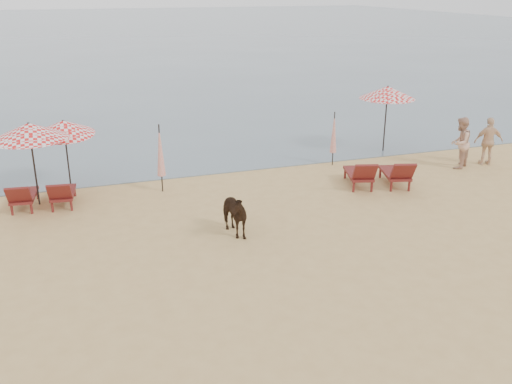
{
  "coord_description": "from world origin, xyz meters",
  "views": [
    {
      "loc": [
        -4.57,
        -8.57,
        6.38
      ],
      "look_at": [
        0.0,
        5.0,
        1.1
      ],
      "focal_mm": 40.0,
      "sensor_mm": 36.0,
      "label": 1
    }
  ],
  "objects_px": {
    "lounger_cluster_left": "(42,194)",
    "umbrella_open_left_a": "(29,131)",
    "lounger_cluster_right": "(379,173)",
    "cow": "(231,213)",
    "umbrella_closed_left": "(160,151)",
    "umbrella_open_right": "(388,92)",
    "umbrella_closed_right": "(334,133)",
    "umbrella_open_left_b": "(64,127)",
    "beachgoer_right_b": "(488,141)",
    "beachgoer_right_a": "(460,143)"
  },
  "relations": [
    {
      "from": "umbrella_open_left_b",
      "to": "cow",
      "type": "distance_m",
      "value": 6.61
    },
    {
      "from": "umbrella_closed_right",
      "to": "beachgoer_right_b",
      "type": "height_order",
      "value": "umbrella_closed_right"
    },
    {
      "from": "umbrella_open_right",
      "to": "umbrella_closed_right",
      "type": "relative_size",
      "value": 1.31
    },
    {
      "from": "beachgoer_right_a",
      "to": "umbrella_closed_right",
      "type": "bearing_deg",
      "value": -56.79
    },
    {
      "from": "cow",
      "to": "beachgoer_right_a",
      "type": "bearing_deg",
      "value": 7.15
    },
    {
      "from": "beachgoer_right_b",
      "to": "lounger_cluster_left",
      "type": "bearing_deg",
      "value": 16.92
    },
    {
      "from": "lounger_cluster_left",
      "to": "umbrella_closed_left",
      "type": "bearing_deg",
      "value": 11.4
    },
    {
      "from": "lounger_cluster_right",
      "to": "umbrella_closed_left",
      "type": "bearing_deg",
      "value": -179.69
    },
    {
      "from": "lounger_cluster_left",
      "to": "beachgoer_right_a",
      "type": "distance_m",
      "value": 14.33
    },
    {
      "from": "lounger_cluster_left",
      "to": "umbrella_open_left_a",
      "type": "bearing_deg",
      "value": 116.94
    },
    {
      "from": "umbrella_open_left_b",
      "to": "umbrella_open_right",
      "type": "relative_size",
      "value": 0.92
    },
    {
      "from": "umbrella_closed_right",
      "to": "lounger_cluster_left",
      "type": "bearing_deg",
      "value": -173.59
    },
    {
      "from": "umbrella_open_right",
      "to": "cow",
      "type": "distance_m",
      "value": 10.05
    },
    {
      "from": "lounger_cluster_right",
      "to": "cow",
      "type": "xyz_separation_m",
      "value": [
        -5.65,
        -2.07,
        0.12
      ]
    },
    {
      "from": "umbrella_closed_right",
      "to": "umbrella_open_left_a",
      "type": "bearing_deg",
      "value": -175.72
    },
    {
      "from": "lounger_cluster_left",
      "to": "cow",
      "type": "xyz_separation_m",
      "value": [
        4.81,
        -3.62,
        0.17
      ]
    },
    {
      "from": "umbrella_open_right",
      "to": "umbrella_closed_left",
      "type": "relative_size",
      "value": 1.18
    },
    {
      "from": "lounger_cluster_right",
      "to": "umbrella_closed_right",
      "type": "height_order",
      "value": "umbrella_closed_right"
    },
    {
      "from": "cow",
      "to": "beachgoer_right_a",
      "type": "height_order",
      "value": "beachgoer_right_a"
    },
    {
      "from": "lounger_cluster_right",
      "to": "umbrella_closed_left",
      "type": "distance_m",
      "value": 7.14
    },
    {
      "from": "umbrella_open_left_a",
      "to": "beachgoer_right_a",
      "type": "height_order",
      "value": "umbrella_open_left_a"
    },
    {
      "from": "umbrella_open_left_b",
      "to": "beachgoer_right_a",
      "type": "bearing_deg",
      "value": -1.42
    },
    {
      "from": "umbrella_open_right",
      "to": "beachgoer_right_a",
      "type": "bearing_deg",
      "value": -38.13
    },
    {
      "from": "umbrella_closed_left",
      "to": "beachgoer_right_b",
      "type": "height_order",
      "value": "umbrella_closed_left"
    },
    {
      "from": "umbrella_open_left_a",
      "to": "cow",
      "type": "xyz_separation_m",
      "value": [
        4.95,
        -3.99,
        -1.69
      ]
    },
    {
      "from": "umbrella_open_left_a",
      "to": "umbrella_closed_right",
      "type": "relative_size",
      "value": 1.27
    },
    {
      "from": "cow",
      "to": "lounger_cluster_left",
      "type": "bearing_deg",
      "value": 132.59
    },
    {
      "from": "umbrella_open_left_b",
      "to": "beachgoer_right_b",
      "type": "distance_m",
      "value": 14.93
    },
    {
      "from": "umbrella_open_left_a",
      "to": "umbrella_closed_left",
      "type": "distance_m",
      "value": 3.89
    },
    {
      "from": "umbrella_closed_right",
      "to": "beachgoer_right_a",
      "type": "distance_m",
      "value": 4.56
    },
    {
      "from": "umbrella_open_left_a",
      "to": "umbrella_closed_left",
      "type": "xyz_separation_m",
      "value": [
        3.77,
        -0.04,
        -0.93
      ]
    },
    {
      "from": "lounger_cluster_left",
      "to": "lounger_cluster_right",
      "type": "xyz_separation_m",
      "value": [
        10.47,
        -1.55,
        0.04
      ]
    },
    {
      "from": "umbrella_open_left_b",
      "to": "beachgoer_right_b",
      "type": "height_order",
      "value": "umbrella_open_left_b"
    },
    {
      "from": "umbrella_open_left_a",
      "to": "cow",
      "type": "bearing_deg",
      "value": -19.84
    },
    {
      "from": "lounger_cluster_left",
      "to": "umbrella_open_right",
      "type": "height_order",
      "value": "umbrella_open_right"
    },
    {
      "from": "lounger_cluster_left",
      "to": "beachgoer_right_b",
      "type": "bearing_deg",
      "value": 3.99
    },
    {
      "from": "cow",
      "to": "beachgoer_right_b",
      "type": "height_order",
      "value": "beachgoer_right_b"
    },
    {
      "from": "umbrella_open_right",
      "to": "beachgoer_right_a",
      "type": "xyz_separation_m",
      "value": [
        1.47,
        -2.76,
        -1.43
      ]
    },
    {
      "from": "umbrella_open_left_a",
      "to": "cow",
      "type": "height_order",
      "value": "umbrella_open_left_a"
    },
    {
      "from": "umbrella_open_right",
      "to": "cow",
      "type": "xyz_separation_m",
      "value": [
        -8.03,
        -5.78,
        -1.76
      ]
    },
    {
      "from": "beachgoer_right_b",
      "to": "cow",
      "type": "bearing_deg",
      "value": 34.82
    },
    {
      "from": "umbrella_open_left_a",
      "to": "umbrella_closed_right",
      "type": "bearing_deg",
      "value": 23.3
    },
    {
      "from": "lounger_cluster_right",
      "to": "umbrella_open_left_b",
      "type": "bearing_deg",
      "value": 178.48
    },
    {
      "from": "cow",
      "to": "umbrella_closed_right",
      "type": "bearing_deg",
      "value": 31.48
    },
    {
      "from": "lounger_cluster_left",
      "to": "beachgoer_right_a",
      "type": "height_order",
      "value": "beachgoer_right_a"
    },
    {
      "from": "beachgoer_right_a",
      "to": "umbrella_open_right",
      "type": "bearing_deg",
      "value": -96.3
    },
    {
      "from": "umbrella_open_right",
      "to": "umbrella_closed_left",
      "type": "distance_m",
      "value": 9.44
    },
    {
      "from": "lounger_cluster_left",
      "to": "beachgoer_right_a",
      "type": "relative_size",
      "value": 1.05
    },
    {
      "from": "umbrella_open_right",
      "to": "umbrella_closed_right",
      "type": "height_order",
      "value": "umbrella_open_right"
    },
    {
      "from": "umbrella_open_left_a",
      "to": "umbrella_closed_right",
      "type": "distance_m",
      "value": 10.33
    }
  ]
}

